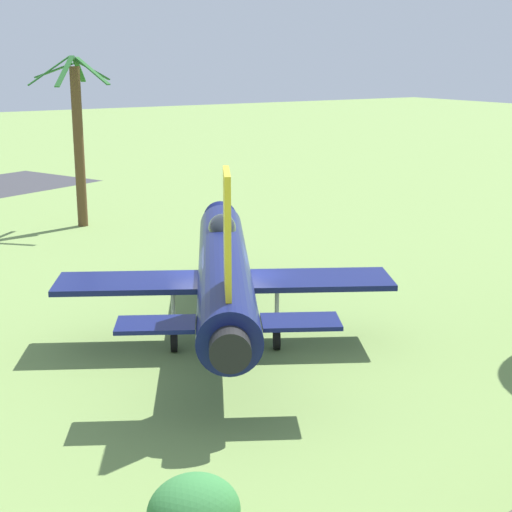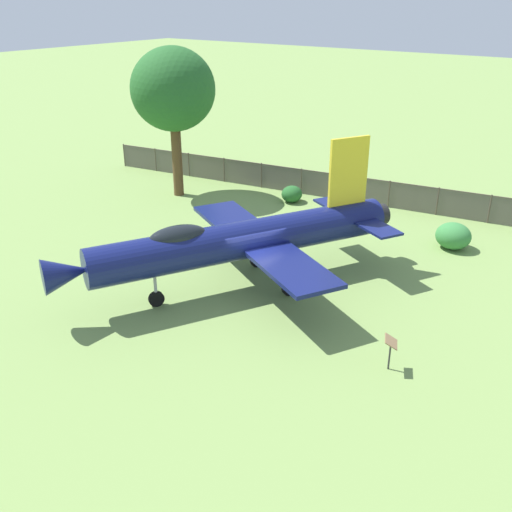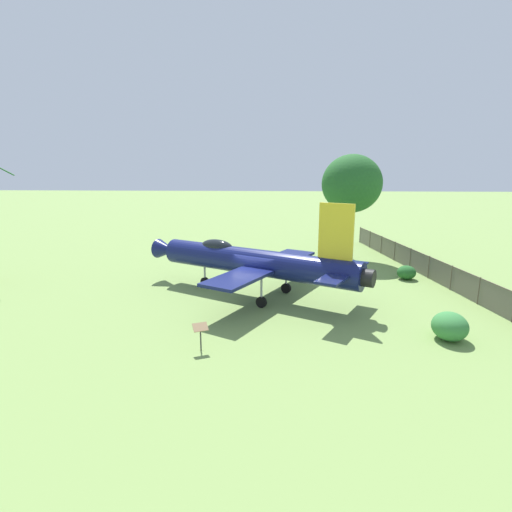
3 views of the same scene
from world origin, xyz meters
name	(u,v)px [view 1 (image 1 of 3)]	position (x,y,z in m)	size (l,w,h in m)	color
ground_plane	(225,335)	(0.00, 0.00, 0.00)	(200.00, 200.00, 0.00)	#75934C
display_jet	(224,265)	(-0.16, -0.29, 2.09)	(9.36, 13.24, 5.61)	#111951
palm_tree	(78,141)	(-1.67, -17.14, 4.15)	(3.91, 3.68, 8.11)	brown
shrub_by_tree	(194,512)	(5.50, 8.70, 0.62)	(1.62, 1.50, 1.23)	#387F3D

